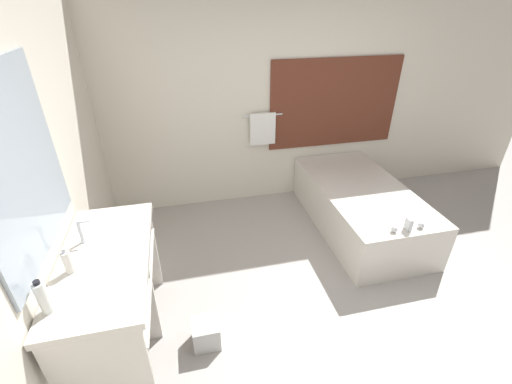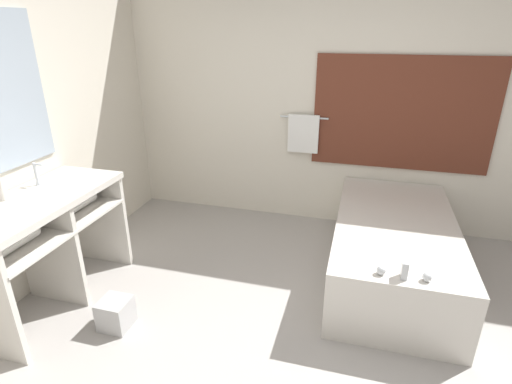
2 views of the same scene
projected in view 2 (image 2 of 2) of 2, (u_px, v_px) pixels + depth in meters
ground_plane at (289, 367)px, 2.56m from camera, size 16.00×16.00×0.00m
wall_back_with_blinds at (338, 99)px, 4.02m from camera, size 7.40×0.13×2.70m
vanity_counter at (47, 226)px, 2.97m from camera, size 0.59×1.26×0.89m
sink_faucet at (37, 174)px, 3.03m from camera, size 0.09×0.04×0.18m
bathtub at (393, 246)px, 3.40m from camera, size 0.96×1.88×0.65m
soap_dispenser at (1, 189)px, 2.77m from camera, size 0.06×0.06×0.19m
waste_bin at (116, 313)px, 2.87m from camera, size 0.21×0.21×0.22m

